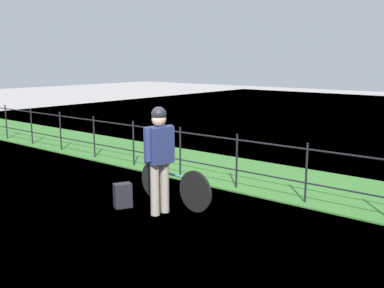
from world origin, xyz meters
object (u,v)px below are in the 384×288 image
bicycle_main (174,184)px  terrier_dog (160,144)px  cyclist_person (159,151)px  backpack_on_paving (123,195)px  wooden_crate (159,156)px

bicycle_main → terrier_dog: bearing=175.3°
terrier_dog → cyclist_person: size_ratio=0.19×
bicycle_main → backpack_on_paving: (-0.55, -0.63, -0.15)m
terrier_dog → cyclist_person: cyclist_person is taller
terrier_dog → cyclist_person: (0.45, -0.49, 0.02)m
terrier_dog → backpack_on_paving: bearing=-109.4°
terrier_dog → wooden_crate: bearing=175.3°
bicycle_main → cyclist_person: cyclist_person is taller
bicycle_main → cyclist_person: 0.81m
wooden_crate → terrier_dog: terrier_dog is taller
backpack_on_paving → wooden_crate: bearing=-170.6°
terrier_dog → backpack_on_paving: 1.05m
bicycle_main → wooden_crate: (-0.34, 0.03, 0.43)m
bicycle_main → terrier_dog: (-0.32, 0.03, 0.63)m
terrier_dog → cyclist_person: bearing=-47.4°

